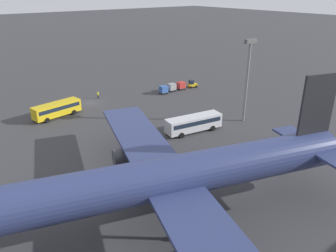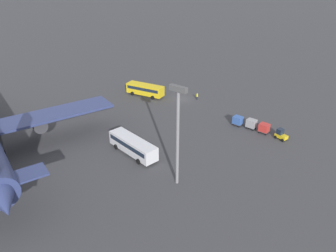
# 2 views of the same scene
# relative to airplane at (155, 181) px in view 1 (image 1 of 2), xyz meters

# --- Properties ---
(ground_plane) EXTENTS (600.00, 600.00, 0.00)m
(ground_plane) POSITION_rel_airplane_xyz_m (-12.72, -44.55, -6.03)
(ground_plane) COLOR #38383A
(airplane) EXTENTS (54.96, 48.46, 16.06)m
(airplane) POSITION_rel_airplane_xyz_m (0.00, 0.00, 0.00)
(airplane) COLOR navy
(airplane) RESTS_ON ground
(shuttle_bus_near) EXTENTS (10.45, 4.54, 3.00)m
(shuttle_bus_near) POSITION_rel_airplane_xyz_m (-3.37, -40.62, -4.22)
(shuttle_bus_near) COLOR gold
(shuttle_bus_near) RESTS_ON ground
(shuttle_bus_far) EXTENTS (11.43, 4.58, 3.04)m
(shuttle_bus_far) POSITION_rel_airplane_xyz_m (-21.16, -17.39, -4.20)
(shuttle_bus_far) COLOR silver
(shuttle_bus_far) RESTS_ON ground
(baggage_tug) EXTENTS (2.66, 2.16, 2.10)m
(baggage_tug) POSITION_rel_airplane_xyz_m (-40.44, -39.77, -5.09)
(baggage_tug) COLOR gold
(baggage_tug) RESTS_ON ground
(worker_person) EXTENTS (0.38, 0.38, 1.74)m
(worker_person) POSITION_rel_airplane_xyz_m (-15.76, -46.68, -5.16)
(worker_person) COLOR #1E1E2D
(worker_person) RESTS_ON ground
(cargo_cart_red) EXTENTS (2.08, 1.78, 2.06)m
(cargo_cart_red) POSITION_rel_airplane_xyz_m (-36.76, -40.02, -4.84)
(cargo_cart_red) COLOR #38383D
(cargo_cart_red) RESTS_ON ground
(cargo_cart_grey) EXTENTS (2.08, 1.78, 2.06)m
(cargo_cart_grey) POSITION_rel_airplane_xyz_m (-33.80, -40.25, -4.84)
(cargo_cart_grey) COLOR #38383D
(cargo_cart_grey) RESTS_ON ground
(cargo_cart_blue) EXTENTS (2.08, 1.78, 2.06)m
(cargo_cart_blue) POSITION_rel_airplane_xyz_m (-30.83, -39.85, -4.84)
(cargo_cart_blue) COLOR #38383D
(cargo_cart_blue) RESTS_ON ground
(light_pole) EXTENTS (2.80, 0.70, 16.44)m
(light_pole) POSITION_rel_airplane_xyz_m (-32.88, -15.25, 4.14)
(light_pole) COLOR slate
(light_pole) RESTS_ON ground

